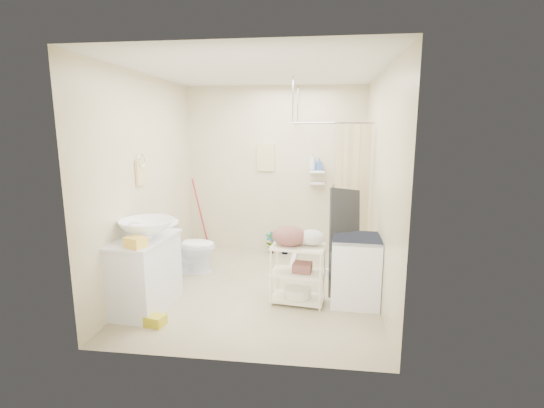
{
  "coord_description": "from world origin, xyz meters",
  "views": [
    {
      "loc": [
        0.73,
        -4.58,
        1.96
      ],
      "look_at": [
        0.12,
        0.25,
        1.02
      ],
      "focal_mm": 26.0,
      "sensor_mm": 36.0,
      "label": 1
    }
  ],
  "objects_px": {
    "vanity": "(145,273)",
    "laundry_rack": "(298,269)",
    "washing_machine": "(356,270)",
    "toilet": "(190,247)"
  },
  "relations": [
    {
      "from": "vanity",
      "to": "laundry_rack",
      "type": "relative_size",
      "value": 1.11
    },
    {
      "from": "washing_machine",
      "to": "toilet",
      "type": "bearing_deg",
      "value": 165.24
    },
    {
      "from": "toilet",
      "to": "washing_machine",
      "type": "bearing_deg",
      "value": -112.03
    },
    {
      "from": "vanity",
      "to": "washing_machine",
      "type": "relative_size",
      "value": 1.17
    },
    {
      "from": "vanity",
      "to": "toilet",
      "type": "xyz_separation_m",
      "value": [
        0.12,
        1.12,
        -0.04
      ]
    },
    {
      "from": "vanity",
      "to": "laundry_rack",
      "type": "xyz_separation_m",
      "value": [
        1.65,
        0.32,
        0.01
      ]
    },
    {
      "from": "toilet",
      "to": "laundry_rack",
      "type": "xyz_separation_m",
      "value": [
        1.53,
        -0.8,
        0.05
      ]
    },
    {
      "from": "toilet",
      "to": "washing_machine",
      "type": "relative_size",
      "value": 0.93
    },
    {
      "from": "vanity",
      "to": "laundry_rack",
      "type": "distance_m",
      "value": 1.68
    },
    {
      "from": "washing_machine",
      "to": "vanity",
      "type": "bearing_deg",
      "value": -166.49
    }
  ]
}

